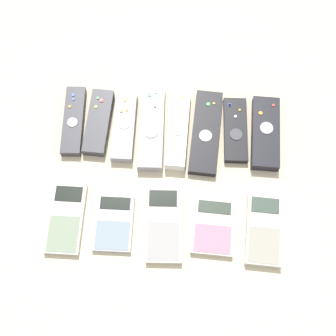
% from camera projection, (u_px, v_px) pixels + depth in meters
% --- Properties ---
extents(ground_plane, '(3.00, 3.00, 0.00)m').
position_uv_depth(ground_plane, '(167.00, 180.00, 0.99)').
color(ground_plane, beige).
extents(remote_0, '(0.05, 0.16, 0.02)m').
position_uv_depth(remote_0, '(74.00, 121.00, 1.03)').
color(remote_0, '#333338').
rests_on(remote_0, ground_plane).
extents(remote_1, '(0.05, 0.16, 0.02)m').
position_uv_depth(remote_1, '(99.00, 122.00, 1.02)').
color(remote_1, '#333338').
rests_on(remote_1, ground_plane).
extents(remote_2, '(0.05, 0.16, 0.02)m').
position_uv_depth(remote_2, '(124.00, 126.00, 1.02)').
color(remote_2, gray).
rests_on(remote_2, ground_plane).
extents(remote_3, '(0.06, 0.20, 0.03)m').
position_uv_depth(remote_3, '(152.00, 127.00, 1.02)').
color(remote_3, gray).
rests_on(remote_3, ground_plane).
extents(remote_4, '(0.05, 0.18, 0.03)m').
position_uv_depth(remote_4, '(178.00, 129.00, 1.01)').
color(remote_4, white).
rests_on(remote_4, ground_plane).
extents(remote_5, '(0.07, 0.20, 0.02)m').
position_uv_depth(remote_5, '(206.00, 132.00, 1.02)').
color(remote_5, black).
rests_on(remote_5, ground_plane).
extents(remote_6, '(0.05, 0.15, 0.02)m').
position_uv_depth(remote_6, '(235.00, 130.00, 1.02)').
color(remote_6, black).
rests_on(remote_6, ground_plane).
extents(remote_7, '(0.06, 0.17, 0.03)m').
position_uv_depth(remote_7, '(265.00, 133.00, 1.01)').
color(remote_7, black).
rests_on(remote_7, ground_plane).
extents(calculator_0, '(0.07, 0.15, 0.01)m').
position_uv_depth(calculator_0, '(66.00, 218.00, 0.95)').
color(calculator_0, beige).
rests_on(calculator_0, ground_plane).
extents(calculator_1, '(0.08, 0.12, 0.01)m').
position_uv_depth(calculator_1, '(114.00, 223.00, 0.94)').
color(calculator_1, '#B2B2B7').
rests_on(calculator_1, ground_plane).
extents(calculator_2, '(0.08, 0.16, 0.02)m').
position_uv_depth(calculator_2, '(163.00, 224.00, 0.94)').
color(calculator_2, beige).
rests_on(calculator_2, ground_plane).
extents(calculator_3, '(0.09, 0.12, 0.01)m').
position_uv_depth(calculator_3, '(213.00, 227.00, 0.94)').
color(calculator_3, beige).
rests_on(calculator_3, ground_plane).
extents(calculator_4, '(0.08, 0.15, 0.02)m').
position_uv_depth(calculator_4, '(264.00, 230.00, 0.94)').
color(calculator_4, beige).
rests_on(calculator_4, ground_plane).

